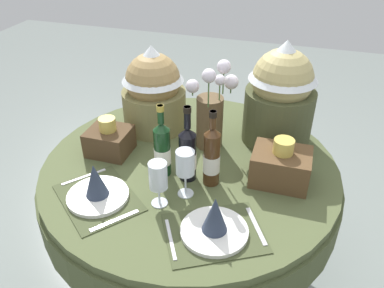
# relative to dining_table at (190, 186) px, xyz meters

# --- Properties ---
(ground) EXTENTS (8.00, 8.00, 0.00)m
(ground) POSITION_rel_dining_table_xyz_m (0.00, 0.00, -0.63)
(ground) COLOR gray
(dining_table) EXTENTS (1.32, 1.32, 0.75)m
(dining_table) POSITION_rel_dining_table_xyz_m (0.00, 0.00, 0.00)
(dining_table) COLOR #4C5633
(dining_table) RESTS_ON ground
(place_setting_left) EXTENTS (0.43, 0.42, 0.16)m
(place_setting_left) POSITION_rel_dining_table_xyz_m (-0.27, -0.33, 0.18)
(place_setting_left) COLOR #41492B
(place_setting_left) RESTS_ON dining_table
(place_setting_right) EXTENTS (0.42, 0.39, 0.16)m
(place_setting_right) POSITION_rel_dining_table_xyz_m (0.21, -0.38, 0.18)
(place_setting_right) COLOR #41492B
(place_setting_right) RESTS_ON dining_table
(flower_vase) EXTENTS (0.22, 0.22, 0.42)m
(flower_vase) POSITION_rel_dining_table_xyz_m (0.05, 0.17, 0.30)
(flower_vase) COLOR brown
(flower_vase) RESTS_ON dining_table
(wine_bottle_left) EXTENTS (0.07, 0.07, 0.33)m
(wine_bottle_left) POSITION_rel_dining_table_xyz_m (0.12, -0.10, 0.26)
(wine_bottle_left) COLOR #422814
(wine_bottle_left) RESTS_ON dining_table
(wine_bottle_centre) EXTENTS (0.07, 0.07, 0.33)m
(wine_bottle_centre) POSITION_rel_dining_table_xyz_m (0.02, -0.10, 0.25)
(wine_bottle_centre) COLOR black
(wine_bottle_centre) RESTS_ON dining_table
(wine_bottle_right) EXTENTS (0.07, 0.07, 0.32)m
(wine_bottle_right) POSITION_rel_dining_table_xyz_m (-0.09, -0.10, 0.25)
(wine_bottle_right) COLOR #143819
(wine_bottle_right) RESTS_ON dining_table
(wine_glass_left) EXTENTS (0.07, 0.07, 0.19)m
(wine_glass_left) POSITION_rel_dining_table_xyz_m (-0.03, -0.29, 0.26)
(wine_glass_left) COLOR silver
(wine_glass_left) RESTS_ON dining_table
(wine_glass_right) EXTENTS (0.07, 0.07, 0.20)m
(wine_glass_right) POSITION_rel_dining_table_xyz_m (0.05, -0.21, 0.28)
(wine_glass_right) COLOR silver
(wine_glass_right) RESTS_ON dining_table
(gift_tub_back_left) EXTENTS (0.31, 0.31, 0.42)m
(gift_tub_back_left) POSITION_rel_dining_table_xyz_m (-0.26, 0.26, 0.35)
(gift_tub_back_left) COLOR olive
(gift_tub_back_left) RESTS_ON dining_table
(gift_tub_back_right) EXTENTS (0.32, 0.32, 0.49)m
(gift_tub_back_right) POSITION_rel_dining_table_xyz_m (0.33, 0.31, 0.39)
(gift_tub_back_right) COLOR #474C2D
(gift_tub_back_right) RESTS_ON dining_table
(woven_basket_side_left) EXTENTS (0.19, 0.17, 0.18)m
(woven_basket_side_left) POSITION_rel_dining_table_xyz_m (-0.37, -0.02, 0.19)
(woven_basket_side_left) COLOR #47331E
(woven_basket_side_left) RESTS_ON dining_table
(woven_basket_side_right) EXTENTS (0.23, 0.18, 0.20)m
(woven_basket_side_right) POSITION_rel_dining_table_xyz_m (0.39, -0.01, 0.20)
(woven_basket_side_right) COLOR brown
(woven_basket_side_right) RESTS_ON dining_table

